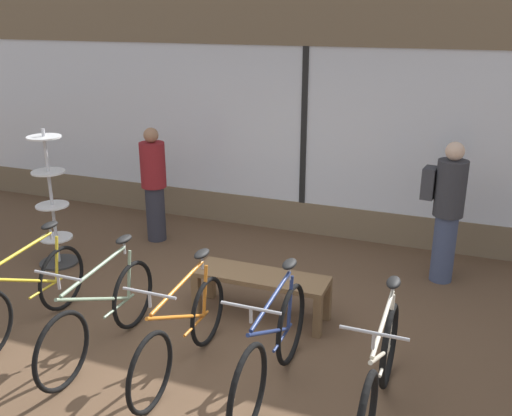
{
  "coord_description": "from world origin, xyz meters",
  "views": [
    {
      "loc": [
        2.18,
        -4.13,
        3.04
      ],
      "look_at": [
        0.0,
        1.47,
        0.95
      ],
      "focal_mm": 40.0,
      "sensor_mm": 36.0,
      "label": 1
    }
  ],
  "objects": [
    {
      "name": "ground_plane",
      "position": [
        0.0,
        0.0,
        0.0
      ],
      "size": [
        24.0,
        24.0,
        0.0
      ],
      "primitive_type": "plane",
      "color": "brown"
    },
    {
      "name": "shop_back_wall",
      "position": [
        0.0,
        3.3,
        1.64
      ],
      "size": [
        12.0,
        0.08,
        3.2
      ],
      "color": "#7A664C",
      "rests_on": "ground_plane"
    },
    {
      "name": "bicycle_far_left",
      "position": [
        -1.73,
        -0.3,
        0.4
      ],
      "size": [
        0.46,
        1.76,
        1.03
      ],
      "color": "black",
      "rests_on": "ground_plane"
    },
    {
      "name": "bicycle_left",
      "position": [
        -0.82,
        -0.34,
        0.39
      ],
      "size": [
        0.46,
        1.77,
        1.03
      ],
      "color": "black",
      "rests_on": "ground_plane"
    },
    {
      "name": "bicycle_center",
      "position": [
        0.01,
        -0.33,
        0.38
      ],
      "size": [
        0.46,
        1.7,
        1.02
      ],
      "color": "black",
      "rests_on": "ground_plane"
    },
    {
      "name": "bicycle_right",
      "position": [
        0.84,
        -0.33,
        0.41
      ],
      "size": [
        0.46,
        1.77,
        1.05
      ],
      "color": "black",
      "rests_on": "ground_plane"
    },
    {
      "name": "bicycle_far_right",
      "position": [
        1.72,
        -0.34,
        0.4
      ],
      "size": [
        0.46,
        1.75,
        1.04
      ],
      "color": "black",
      "rests_on": "ground_plane"
    },
    {
      "name": "accessory_rack",
      "position": [
        -2.55,
        1.12,
        0.71
      ],
      "size": [
        0.48,
        0.48,
        1.73
      ],
      "color": "#333333",
      "rests_on": "ground_plane"
    },
    {
      "name": "display_bench",
      "position": [
        0.31,
        0.82,
        0.39
      ],
      "size": [
        1.4,
        0.44,
        0.47
      ],
      "color": "brown",
      "rests_on": "ground_plane"
    },
    {
      "name": "customer_near_rack",
      "position": [
        1.98,
        2.39,
        0.9
      ],
      "size": [
        0.51,
        0.38,
        1.68
      ],
      "color": "#424C6B",
      "rests_on": "ground_plane"
    },
    {
      "name": "customer_by_window",
      "position": [
        -1.8,
        2.27,
        0.83
      ],
      "size": [
        0.47,
        0.47,
        1.58
      ],
      "color": "#2D2D38",
      "rests_on": "ground_plane"
    }
  ]
}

